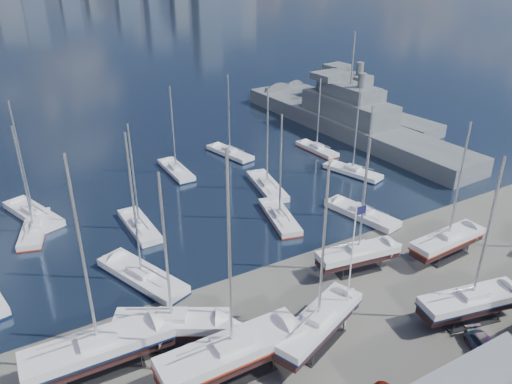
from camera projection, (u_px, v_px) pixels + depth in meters
ground at (340, 313)px, 46.30m from camera, size 1400.00×1400.00×0.00m
water at (2, 9)px, 288.01m from camera, size 1400.00×600.00×0.40m
sailboat_cradle_0 at (99, 348)px, 39.13m from camera, size 11.74×3.59×18.62m
sailboat_cradle_1 at (232, 352)px, 38.71m from camera, size 12.00×3.39×19.13m
sailboat_cradle_2 at (172, 324)px, 41.84m from camera, size 9.88×7.27×16.01m
sailboat_cradle_3 at (318, 323)px, 41.91m from camera, size 10.59×6.46×16.54m
sailboat_cradle_4 at (358, 254)px, 51.66m from camera, size 9.16×3.80×14.61m
sailboat_cradle_5 at (471, 301)px, 44.61m from camera, size 10.24×4.74×15.98m
sailboat_cradle_6 at (448, 240)px, 54.01m from camera, size 9.63×3.14×15.42m
sailboat_moored_1 at (35, 230)px, 59.49m from camera, size 5.06×9.64×13.88m
sailboat_moored_2 at (34, 215)px, 62.76m from camera, size 6.20×10.80×15.74m
sailboat_moored_3 at (142, 278)px, 50.76m from camera, size 6.83×11.52×16.65m
sailboat_moored_4 at (140, 227)px, 60.08m from camera, size 2.72×9.25×13.91m
sailboat_moored_5 at (176, 171)px, 75.34m from camera, size 2.60×9.25×13.82m
sailboat_moored_6 at (279, 218)px, 62.16m from camera, size 4.85×9.95×14.33m
sailboat_moored_7 at (267, 187)px, 70.18m from camera, size 4.64×10.42×15.21m
sailboat_moored_8 at (230, 154)px, 81.75m from camera, size 4.62×9.63×13.88m
sailboat_moored_9 at (361, 215)px, 62.85m from camera, size 4.86×10.37×15.11m
sailboat_moored_10 at (352, 173)px, 74.84m from camera, size 5.23×9.52×13.72m
sailboat_moored_11 at (317, 150)px, 83.37m from camera, size 3.09×8.72×12.79m
naval_ship_east at (347, 124)px, 91.62m from camera, size 11.15×53.97×18.83m
naval_ship_west at (349, 106)px, 102.30m from camera, size 11.37×41.87×17.72m
car_d at (486, 347)px, 41.42m from camera, size 3.21×4.84×1.30m
flagpole at (352, 260)px, 41.72m from camera, size 1.08×0.12×12.20m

